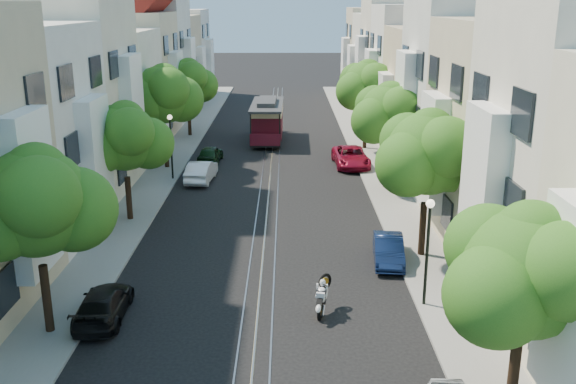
{
  "coord_description": "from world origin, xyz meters",
  "views": [
    {
      "loc": [
        1.07,
        -18.13,
        11.18
      ],
      "look_at": [
        1.15,
        11.91,
        2.2
      ],
      "focal_mm": 40.0,
      "sensor_mm": 36.0,
      "label": 1
    }
  ],
  "objects_px": {
    "tree_e_a": "(528,276)",
    "parked_car_w_mid": "(201,171)",
    "parked_car_e_far": "(351,157)",
    "parked_car_w_near": "(103,304)",
    "tree_w_b": "(126,139)",
    "tree_e_c": "(389,115)",
    "parked_car_e_mid": "(388,250)",
    "lamp_west": "(171,137)",
    "lamp_east": "(428,237)",
    "tree_w_c": "(164,96)",
    "tree_w_d": "(188,82)",
    "cable_car": "(267,118)",
    "tree_e_d": "(367,87)",
    "sportbike_rider": "(322,295)",
    "tree_e_b": "(429,155)",
    "parked_car_w_far": "(210,154)",
    "tree_w_a": "(37,205)"
  },
  "relations": [
    {
      "from": "tree_e_d",
      "to": "lamp_west",
      "type": "height_order",
      "value": "tree_e_d"
    },
    {
      "from": "cable_car",
      "to": "tree_e_d",
      "type": "bearing_deg",
      "value": -21.97
    },
    {
      "from": "tree_e_d",
      "to": "parked_car_e_far",
      "type": "distance_m",
      "value": 7.02
    },
    {
      "from": "tree_w_b",
      "to": "lamp_east",
      "type": "height_order",
      "value": "tree_w_b"
    },
    {
      "from": "lamp_west",
      "to": "lamp_east",
      "type": "bearing_deg",
      "value": -55.01
    },
    {
      "from": "tree_e_a",
      "to": "tree_w_d",
      "type": "distance_m",
      "value": 41.57
    },
    {
      "from": "sportbike_rider",
      "to": "parked_car_w_near",
      "type": "xyz_separation_m",
      "value": [
        -7.99,
        -0.39,
        -0.18
      ]
    },
    {
      "from": "lamp_east",
      "to": "tree_w_c",
      "type": "bearing_deg",
      "value": 122.65
    },
    {
      "from": "tree_e_d",
      "to": "tree_w_b",
      "type": "bearing_deg",
      "value": -130.27
    },
    {
      "from": "parked_car_w_near",
      "to": "tree_w_d",
      "type": "bearing_deg",
      "value": -89.02
    },
    {
      "from": "lamp_west",
      "to": "cable_car",
      "type": "distance_m",
      "value": 13.6
    },
    {
      "from": "tree_w_b",
      "to": "parked_car_w_near",
      "type": "height_order",
      "value": "tree_w_b"
    },
    {
      "from": "tree_e_b",
      "to": "parked_car_e_mid",
      "type": "distance_m",
      "value": 4.51
    },
    {
      "from": "tree_w_d",
      "to": "parked_car_e_far",
      "type": "height_order",
      "value": "tree_w_d"
    },
    {
      "from": "parked_car_e_far",
      "to": "tree_e_c",
      "type": "bearing_deg",
      "value": -76.51
    },
    {
      "from": "tree_e_a",
      "to": "tree_w_c",
      "type": "relative_size",
      "value": 0.88
    },
    {
      "from": "tree_w_d",
      "to": "parked_car_e_far",
      "type": "bearing_deg",
      "value": -39.2
    },
    {
      "from": "parked_car_e_mid",
      "to": "parked_car_w_far",
      "type": "bearing_deg",
      "value": 123.78
    },
    {
      "from": "tree_e_c",
      "to": "tree_w_d",
      "type": "bearing_deg",
      "value": 131.99
    },
    {
      "from": "tree_w_c",
      "to": "tree_w_d",
      "type": "bearing_deg",
      "value": 90.0
    },
    {
      "from": "tree_e_c",
      "to": "lamp_east",
      "type": "bearing_deg",
      "value": -93.44
    },
    {
      "from": "tree_e_a",
      "to": "parked_car_e_far",
      "type": "xyz_separation_m",
      "value": [
        -1.66,
        28.61,
        -3.71
      ]
    },
    {
      "from": "tree_e_c",
      "to": "parked_car_e_mid",
      "type": "height_order",
      "value": "tree_e_c"
    },
    {
      "from": "tree_e_b",
      "to": "parked_car_e_mid",
      "type": "bearing_deg",
      "value": -158.78
    },
    {
      "from": "tree_e_a",
      "to": "tree_e_d",
      "type": "relative_size",
      "value": 0.92
    },
    {
      "from": "tree_w_b",
      "to": "lamp_west",
      "type": "xyz_separation_m",
      "value": [
        0.84,
        8.02,
        -1.55
      ]
    },
    {
      "from": "tree_w_d",
      "to": "tree_e_d",
      "type": "bearing_deg",
      "value": -19.15
    },
    {
      "from": "tree_w_c",
      "to": "tree_w_d",
      "type": "distance_m",
      "value": 11.01
    },
    {
      "from": "tree_e_a",
      "to": "tree_e_b",
      "type": "bearing_deg",
      "value": 90.0
    },
    {
      "from": "tree_w_b",
      "to": "tree_w_d",
      "type": "bearing_deg",
      "value": 90.0
    },
    {
      "from": "parked_car_w_near",
      "to": "parked_car_e_mid",
      "type": "bearing_deg",
      "value": -156.53
    },
    {
      "from": "tree_e_c",
      "to": "tree_w_b",
      "type": "xyz_separation_m",
      "value": [
        -14.4,
        -6.0,
        -0.2
      ]
    },
    {
      "from": "cable_car",
      "to": "parked_car_e_mid",
      "type": "distance_m",
      "value": 26.67
    },
    {
      "from": "parked_car_e_far",
      "to": "parked_car_w_near",
      "type": "relative_size",
      "value": 1.23
    },
    {
      "from": "tree_e_a",
      "to": "tree_w_b",
      "type": "distance_m",
      "value": 22.28
    },
    {
      "from": "tree_w_c",
      "to": "lamp_west",
      "type": "bearing_deg",
      "value": -74.25
    },
    {
      "from": "sportbike_rider",
      "to": "parked_car_w_near",
      "type": "bearing_deg",
      "value": -164.9
    },
    {
      "from": "tree_e_d",
      "to": "parked_car_w_near",
      "type": "relative_size",
      "value": 1.71
    },
    {
      "from": "parked_car_e_far",
      "to": "tree_e_a",
      "type": "bearing_deg",
      "value": -89.68
    },
    {
      "from": "lamp_east",
      "to": "cable_car",
      "type": "xyz_separation_m",
      "value": [
        -6.8,
        30.26,
        -0.99
      ]
    },
    {
      "from": "tree_e_c",
      "to": "sportbike_rider",
      "type": "distance_m",
      "value": 17.64
    },
    {
      "from": "tree_e_c",
      "to": "tree_w_b",
      "type": "bearing_deg",
      "value": -157.38
    },
    {
      "from": "parked_car_e_mid",
      "to": "tree_e_b",
      "type": "bearing_deg",
      "value": 26.47
    },
    {
      "from": "lamp_west",
      "to": "parked_car_w_mid",
      "type": "height_order",
      "value": "lamp_west"
    },
    {
      "from": "tree_e_a",
      "to": "parked_car_w_mid",
      "type": "distance_m",
      "value": 27.61
    },
    {
      "from": "parked_car_e_mid",
      "to": "tree_e_c",
      "type": "bearing_deg",
      "value": 87.13
    },
    {
      "from": "lamp_east",
      "to": "parked_car_w_far",
      "type": "relative_size",
      "value": 1.14
    },
    {
      "from": "parked_car_w_mid",
      "to": "lamp_west",
      "type": "bearing_deg",
      "value": -3.58
    },
    {
      "from": "lamp_west",
      "to": "cable_car",
      "type": "xyz_separation_m",
      "value": [
        5.8,
        12.26,
        -0.99
      ]
    },
    {
      "from": "tree_w_a",
      "to": "sportbike_rider",
      "type": "distance_m",
      "value": 10.43
    }
  ]
}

